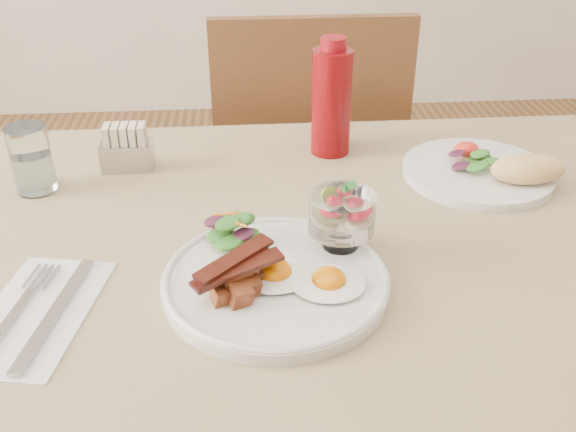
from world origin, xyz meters
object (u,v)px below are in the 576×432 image
at_px(main_plate, 276,282).
at_px(hot_sauce_bottle, 338,109).
at_px(table, 354,297).
at_px(second_plate, 489,170).
at_px(fruit_cup, 342,213).
at_px(sugar_caddy, 127,150).
at_px(water_glass, 32,163).
at_px(ketchup_bottle, 331,100).
at_px(chair_far, 305,175).

bearing_deg(main_plate, hot_sauce_bottle, 71.89).
xyz_separation_m(table, second_plate, (0.25, 0.18, 0.11)).
bearing_deg(table, hot_sauce_bottle, 86.55).
xyz_separation_m(fruit_cup, sugar_caddy, (-0.31, 0.29, -0.03)).
height_order(table, main_plate, main_plate).
height_order(main_plate, second_plate, second_plate).
distance_m(hot_sauce_bottle, water_glass, 0.51).
distance_m(main_plate, ketchup_bottle, 0.42).
relative_size(chair_far, second_plate, 3.79).
distance_m(chair_far, hot_sauce_bottle, 0.45).
distance_m(table, chair_far, 0.68).
distance_m(chair_far, water_glass, 0.72).
bearing_deg(hot_sauce_bottle, chair_far, 93.46).
height_order(fruit_cup, hot_sauce_bottle, hot_sauce_bottle).
bearing_deg(second_plate, sugar_caddy, 171.61).
bearing_deg(second_plate, table, -143.91).
height_order(ketchup_bottle, sugar_caddy, ketchup_bottle).
relative_size(table, ketchup_bottle, 6.58).
bearing_deg(fruit_cup, table, 38.05).
distance_m(main_plate, second_plate, 0.45).
distance_m(table, main_plate, 0.17).
bearing_deg(sugar_caddy, fruit_cup, -42.55).
distance_m(fruit_cup, hot_sauce_bottle, 0.36).
xyz_separation_m(sugar_caddy, water_glass, (-0.13, -0.07, 0.01)).
height_order(main_plate, sugar_caddy, sugar_caddy).
relative_size(main_plate, water_glass, 2.64).
bearing_deg(table, fruit_cup, -141.95).
height_order(hot_sauce_bottle, water_glass, hot_sauce_bottle).
bearing_deg(main_plate, chair_far, 81.16).
distance_m(second_plate, sugar_caddy, 0.59).
height_order(chair_far, sugar_caddy, chair_far).
bearing_deg(chair_far, ketchup_bottle, -89.38).
height_order(table, fruit_cup, fruit_cup).
xyz_separation_m(chair_far, hot_sauce_bottle, (0.02, -0.33, 0.30)).
relative_size(fruit_cup, second_plate, 0.36).
height_order(fruit_cup, ketchup_bottle, ketchup_bottle).
height_order(table, water_glass, water_glass).
distance_m(sugar_caddy, water_glass, 0.15).
distance_m(hot_sauce_bottle, sugar_caddy, 0.37).
relative_size(table, water_glass, 12.54).
relative_size(hot_sauce_bottle, sugar_caddy, 1.69).
xyz_separation_m(main_plate, fruit_cup, (0.09, 0.06, 0.06)).
height_order(second_plate, hot_sauce_bottle, hot_sauce_bottle).
relative_size(fruit_cup, hot_sauce_bottle, 0.62).
bearing_deg(hot_sauce_bottle, main_plate, -108.11).
distance_m(second_plate, water_glass, 0.72).
relative_size(table, sugar_caddy, 15.71).
xyz_separation_m(chair_far, second_plate, (0.25, -0.48, 0.24)).
bearing_deg(table, main_plate, -144.01).
relative_size(hot_sauce_bottle, water_glass, 1.35).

